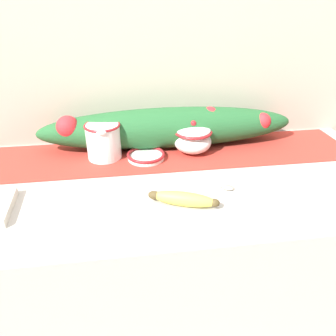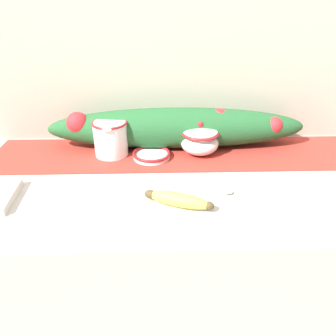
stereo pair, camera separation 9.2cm
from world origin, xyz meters
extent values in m
cube|color=#B7B2AD|center=(0.00, 0.00, 0.46)|extent=(1.36, 0.62, 0.93)
cube|color=#B7AD99|center=(0.00, 0.33, 1.20)|extent=(2.16, 0.04, 2.40)
cube|color=#B23328|center=(0.00, 0.17, 0.93)|extent=(1.25, 0.26, 0.00)
cylinder|color=white|center=(-0.22, 0.17, 0.99)|extent=(0.11, 0.11, 0.12)
torus|color=#A31E23|center=(-0.22, 0.17, 1.04)|extent=(0.12, 0.12, 0.01)
torus|color=white|center=(-0.22, 0.23, 1.00)|extent=(0.06, 0.01, 0.06)
ellipsoid|color=white|center=(-0.22, 0.12, 1.04)|extent=(0.03, 0.02, 0.02)
ellipsoid|color=white|center=(0.08, 0.17, 0.97)|extent=(0.13, 0.13, 0.08)
torus|color=#A31E23|center=(0.08, 0.17, 1.00)|extent=(0.13, 0.13, 0.01)
ellipsoid|color=white|center=(0.08, 0.17, 1.01)|extent=(0.12, 0.12, 0.03)
sphere|color=#A31E23|center=(0.08, 0.17, 1.03)|extent=(0.02, 0.02, 0.02)
cylinder|color=white|center=(-0.09, 0.14, 0.94)|extent=(0.12, 0.12, 0.01)
torus|color=#A31E23|center=(-0.09, 0.14, 0.95)|extent=(0.13, 0.13, 0.01)
ellipsoid|color=#DBCC4C|center=(-0.01, -0.14, 0.95)|extent=(0.17, 0.10, 0.04)
ellipsoid|color=brown|center=(-0.08, -0.11, 0.95)|extent=(0.04, 0.03, 0.02)
ellipsoid|color=brown|center=(0.06, -0.17, 0.95)|extent=(0.03, 0.03, 0.02)
cube|color=#A89E89|center=(0.05, -0.03, 0.93)|extent=(0.13, 0.08, 0.00)
ellipsoid|color=#A89E89|center=(0.13, -0.08, 0.93)|extent=(0.04, 0.04, 0.01)
ellipsoid|color=#235B2D|center=(0.00, 0.23, 1.00)|extent=(0.89, 0.15, 0.14)
sphere|color=red|center=(-0.33, 0.21, 1.03)|extent=(0.08, 0.08, 0.08)
sphere|color=red|center=(-0.16, 0.23, 1.01)|extent=(0.06, 0.06, 0.06)
sphere|color=red|center=(0.00, 0.24, 1.03)|extent=(0.07, 0.07, 0.07)
sphere|color=red|center=(0.15, 0.22, 1.03)|extent=(0.08, 0.08, 0.08)
sphere|color=red|center=(0.33, 0.20, 1.01)|extent=(0.06, 0.06, 0.06)
camera|label=1|loc=(-0.15, -0.83, 1.42)|focal=35.00mm
camera|label=2|loc=(-0.06, -0.84, 1.42)|focal=35.00mm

